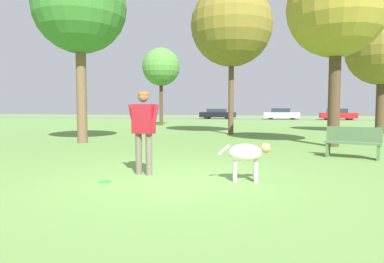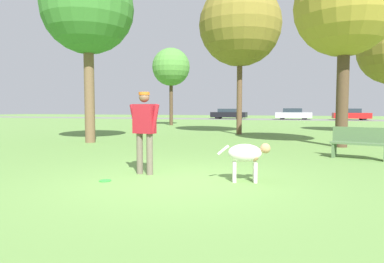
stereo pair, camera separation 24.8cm
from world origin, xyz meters
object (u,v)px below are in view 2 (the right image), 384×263
object	(u,v)px
person	(144,126)
dog	(247,154)
parked_car_silver	(293,114)
parked_car_red	(351,114)
tree_far_left	(171,67)
tree_mid_center	(240,25)
parked_car_black	(229,114)
tree_near_left	(88,9)
frisbee	(105,181)
tree_near_right	(345,7)
park_bench	(360,142)

from	to	relation	value
person	dog	world-z (taller)	person
parked_car_silver	parked_car_red	world-z (taller)	parked_car_silver
person	tree_far_left	bearing A→B (deg)	118.08
dog	tree_mid_center	world-z (taller)	tree_mid_center
parked_car_black	parked_car_red	size ratio (longest dim) A/B	1.12
tree_near_left	tree_mid_center	distance (m)	7.75
frisbee	parked_car_black	xyz separation A→B (m)	(-5.10, 37.51, 0.64)
tree_near_right	tree_mid_center	xyz separation A→B (m)	(-4.36, 4.79, 0.80)
parked_car_red	tree_mid_center	bearing A→B (deg)	-111.56
tree_near_right	tree_far_left	world-z (taller)	tree_near_right
person	parked_car_silver	size ratio (longest dim) A/B	0.40
person	tree_near_right	size ratio (longest dim) A/B	0.26
tree_near_right	parked_car_red	size ratio (longest dim) A/B	1.61
frisbee	tree_near_right	world-z (taller)	tree_near_right
frisbee	parked_car_black	distance (m)	37.86
tree_near_left	parked_car_silver	distance (m)	32.14
tree_near_right	frisbee	bearing A→B (deg)	-123.23
tree_near_left	tree_far_left	world-z (taller)	tree_near_left
tree_near_left	parked_car_silver	bearing A→B (deg)	76.83
dog	parked_car_silver	world-z (taller)	parked_car_silver
tree_mid_center	parked_car_silver	distance (m)	25.59
tree_mid_center	park_bench	world-z (taller)	tree_mid_center
frisbee	parked_car_black	size ratio (longest dim) A/B	0.05
tree_mid_center	parked_car_black	world-z (taller)	tree_mid_center
person	tree_near_right	bearing A→B (deg)	64.74
parked_car_silver	tree_mid_center	bearing A→B (deg)	-96.73
parked_car_red	park_bench	bearing A→B (deg)	-99.83
tree_near_right	parked_car_black	bearing A→B (deg)	108.22
dog	tree_far_left	xyz separation A→B (m)	(-8.82, 19.37, 4.09)
parked_car_silver	tree_near_right	bearing A→B (deg)	-87.51
dog	tree_near_left	world-z (taller)	tree_near_left
frisbee	parked_car_red	world-z (taller)	parked_car_red
dog	parked_car_red	size ratio (longest dim) A/B	0.24
tree_mid_center	parked_car_black	bearing A→B (deg)	102.37
parked_car_black	parked_car_silver	world-z (taller)	parked_car_silver
frisbee	tree_mid_center	bearing A→B (deg)	87.81
parked_car_black	person	bearing A→B (deg)	-79.46
frisbee	tree_near_right	distance (m)	10.01
dog	tree_near_left	bearing A→B (deg)	130.00
dog	tree_near_right	distance (m)	8.22
person	tree_mid_center	size ratio (longest dim) A/B	0.22
tree_far_left	parked_car_black	bearing A→B (deg)	86.01
tree_near_right	parked_car_silver	distance (m)	30.15
person	parked_car_black	bearing A→B (deg)	107.38
tree_near_left	tree_near_right	bearing A→B (deg)	7.33
person	tree_near_left	distance (m)	8.34
dog	person	bearing A→B (deg)	165.19
tree_near_right	tree_mid_center	world-z (taller)	tree_mid_center
tree_mid_center	park_bench	distance (m)	10.24
person	tree_far_left	distance (m)	20.72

